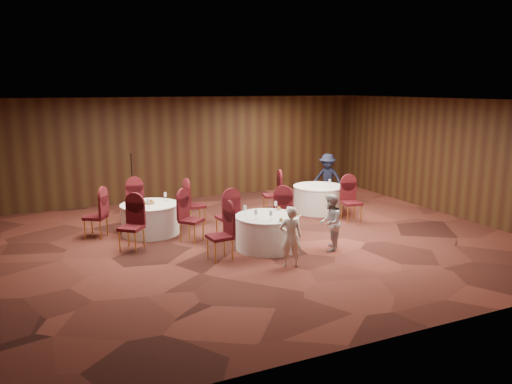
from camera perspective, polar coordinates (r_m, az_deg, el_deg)
name	(u,v)px	position (r m, az deg, el deg)	size (l,w,h in m)	color
ground	(252,241)	(11.62, -0.49, -5.58)	(12.00, 12.00, 0.00)	black
room_shell	(252,157)	(11.19, -0.51, 4.05)	(12.00, 12.00, 12.00)	silver
table_main	(267,232)	(11.00, 1.27, -4.56)	(1.40, 1.40, 0.74)	white
table_left	(150,219)	(12.34, -11.99, -2.99)	(1.41, 1.41, 0.74)	white
table_right	(318,198)	(14.34, 7.14, -0.74)	(1.44, 1.44, 0.74)	white
chairs_main	(245,221)	(11.36, -1.24, -3.38)	(2.73, 1.95, 1.00)	#3B0B13
chairs_left	(150,214)	(12.31, -12.02, -2.43)	(3.13, 3.05, 1.00)	#3B0B13
chairs_right	(310,199)	(13.72, 6.23, -0.77)	(2.12, 2.31, 1.00)	#3B0B13
tabletop_main	(275,211)	(10.85, 2.23, -2.23)	(1.14, 1.07, 0.22)	silver
tabletop_left	(149,201)	(12.23, -12.10, -0.98)	(0.85, 0.72, 0.22)	silver
tabletop_right	(330,181)	(14.15, 8.43, 1.21)	(0.08, 0.08, 0.22)	silver
mic_stand	(133,195)	(14.51, -13.88, -0.36)	(0.24, 0.24, 1.68)	black
woman_a	(291,237)	(9.85, 3.98, -5.14)	(0.45, 0.29, 1.22)	white
woman_b	(330,222)	(10.92, 8.47, -3.46)	(0.61, 0.47, 1.25)	silver
man_c	(327,178)	(15.51, 8.16, 1.60)	(0.97, 0.56, 1.49)	black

